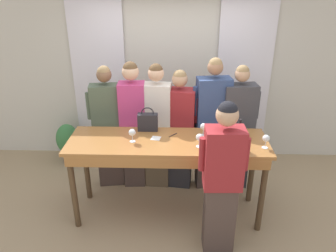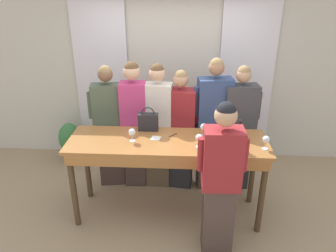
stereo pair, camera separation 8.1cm
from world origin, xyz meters
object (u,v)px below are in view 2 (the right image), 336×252
at_px(tasting_bar, 168,152).
at_px(wine_glass_center_right, 132,132).
at_px(guest_pink_top, 134,123).
at_px(guest_beige_cap, 238,129).
at_px(wine_glass_center_left, 214,131).
at_px(wine_bottle, 239,138).
at_px(wine_glass_front_mid, 204,127).
at_px(host_pouring, 221,179).
at_px(wine_glass_front_right, 199,138).
at_px(guest_cream_sweater, 158,126).
at_px(potted_plant, 70,140).
at_px(guest_olive_jacket, 110,126).
at_px(guest_striped_shirt, 180,130).
at_px(wine_glass_center_mid, 219,137).
at_px(wine_glass_front_left, 266,140).
at_px(guest_navy_coat, 213,125).
at_px(handbag, 148,121).

distance_m(tasting_bar, wine_glass_center_right, 0.47).
distance_m(guest_pink_top, guest_beige_cap, 1.41).
xyz_separation_m(wine_glass_center_left, guest_pink_top, (-1.03, 0.60, -0.20)).
xyz_separation_m(tasting_bar, wine_bottle, (0.78, -0.13, 0.26)).
relative_size(wine_glass_front_mid, guest_pink_top, 0.09).
bearing_deg(guest_pink_top, host_pouring, -48.60).
xyz_separation_m(wine_glass_front_right, guest_cream_sweater, (-0.52, 0.79, -0.22)).
distance_m(wine_glass_front_right, guest_pink_top, 1.17).
height_order(wine_bottle, host_pouring, host_pouring).
distance_m(tasting_bar, potted_plant, 2.13).
bearing_deg(wine_bottle, guest_olive_jacket, 153.72).
relative_size(guest_olive_jacket, host_pouring, 1.01).
bearing_deg(guest_striped_shirt, wine_glass_front_mid, -60.19).
bearing_deg(wine_glass_center_left, wine_glass_center_mid, -75.86).
relative_size(tasting_bar, potted_plant, 3.50).
height_order(wine_glass_front_left, wine_glass_front_right, same).
bearing_deg(potted_plant, guest_striped_shirt, -18.04).
bearing_deg(wine_glass_front_left, guest_cream_sweater, 147.80).
distance_m(wine_glass_center_left, guest_navy_coat, 0.63).
bearing_deg(potted_plant, tasting_bar, -37.27).
distance_m(wine_glass_front_right, guest_cream_sweater, 0.97).
relative_size(handbag, wine_glass_center_left, 1.92).
xyz_separation_m(handbag, wine_glass_front_right, (0.61, -0.41, -0.00)).
xyz_separation_m(wine_glass_front_left, guest_olive_jacket, (-1.92, 0.79, -0.25)).
bearing_deg(guest_navy_coat, guest_cream_sweater, 180.00).
relative_size(wine_glass_center_left, potted_plant, 0.24).
bearing_deg(guest_pink_top, handbag, -57.12).
relative_size(guest_beige_cap, host_pouring, 1.02).
distance_m(wine_glass_front_mid, host_pouring, 0.77).
relative_size(wine_bottle, guest_cream_sweater, 0.19).
distance_m(wine_glass_center_left, wine_glass_center_mid, 0.15).
height_order(wine_glass_front_mid, guest_cream_sweater, guest_cream_sweater).
bearing_deg(guest_olive_jacket, guest_pink_top, 0.00).
bearing_deg(handbag, host_pouring, -45.41).
bearing_deg(wine_glass_front_right, wine_glass_center_right, 172.46).
relative_size(wine_glass_front_mid, wine_glass_center_left, 1.00).
bearing_deg(potted_plant, wine_glass_front_right, -34.37).
distance_m(wine_bottle, wine_glass_center_right, 1.19).
xyz_separation_m(wine_glass_front_right, guest_beige_cap, (0.56, 0.79, -0.25)).
relative_size(wine_glass_front_right, wine_glass_center_left, 1.00).
xyz_separation_m(wine_glass_front_left, wine_glass_front_right, (-0.73, 0.00, 0.00)).
distance_m(wine_glass_front_mid, guest_cream_sweater, 0.80).
bearing_deg(wine_glass_center_mid, wine_glass_front_left, -4.56).
xyz_separation_m(wine_glass_front_left, guest_cream_sweater, (-1.25, 0.79, -0.22)).
distance_m(guest_olive_jacket, guest_pink_top, 0.34).
relative_size(guest_cream_sweater, host_pouring, 1.03).
bearing_deg(handbag, wine_glass_center_mid, -24.52).
relative_size(wine_glass_front_mid, guest_cream_sweater, 0.09).
relative_size(wine_bottle, wine_glass_front_right, 2.19).
relative_size(handbag, wine_glass_front_left, 1.92).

